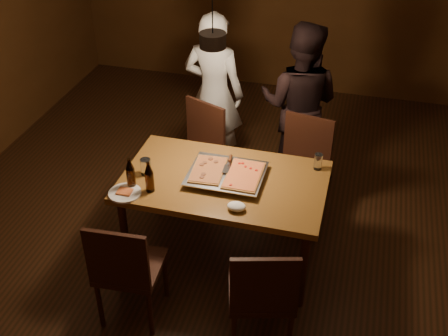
% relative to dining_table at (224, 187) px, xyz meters
% --- Properties ---
extents(room_shell, '(6.00, 6.00, 6.00)m').
position_rel_dining_table_xyz_m(room_shell, '(-0.12, 0.16, 0.72)').
color(room_shell, '#351A0E').
rests_on(room_shell, ground).
extents(dining_table, '(1.50, 0.90, 0.75)m').
position_rel_dining_table_xyz_m(dining_table, '(0.00, 0.00, 0.00)').
color(dining_table, brown).
rests_on(dining_table, floor).
extents(chair_far_left, '(0.55, 0.55, 0.49)m').
position_rel_dining_table_xyz_m(chair_far_left, '(-0.44, 0.76, -0.14)').
color(chair_far_left, '#38190F').
rests_on(chair_far_left, floor).
extents(chair_far_right, '(0.49, 0.49, 0.49)m').
position_rel_dining_table_xyz_m(chair_far_right, '(0.49, 0.74, -0.14)').
color(chair_far_right, '#38190F').
rests_on(chair_far_right, floor).
extents(chair_near_left, '(0.45, 0.45, 0.49)m').
position_rel_dining_table_xyz_m(chair_near_left, '(-0.46, -0.81, -0.14)').
color(chair_near_left, '#38190F').
rests_on(chair_near_left, floor).
extents(chair_near_right, '(0.52, 0.52, 0.49)m').
position_rel_dining_table_xyz_m(chair_near_right, '(0.47, -0.79, -0.14)').
color(chair_near_right, '#38190F').
rests_on(chair_near_right, floor).
extents(pizza_tray, '(0.56, 0.46, 0.05)m').
position_rel_dining_table_xyz_m(pizza_tray, '(0.01, 0.02, 0.10)').
color(pizza_tray, silver).
rests_on(pizza_tray, dining_table).
extents(pizza_meat, '(0.25, 0.38, 0.02)m').
position_rel_dining_table_xyz_m(pizza_meat, '(-0.12, 0.01, 0.13)').
color(pizza_meat, maroon).
rests_on(pizza_meat, pizza_tray).
extents(pizza_cheese, '(0.25, 0.39, 0.02)m').
position_rel_dining_table_xyz_m(pizza_cheese, '(0.15, 0.01, 0.13)').
color(pizza_cheese, gold).
rests_on(pizza_cheese, pizza_tray).
extents(spatula, '(0.13, 0.25, 0.04)m').
position_rel_dining_table_xyz_m(spatula, '(0.02, 0.05, 0.14)').
color(spatula, silver).
rests_on(spatula, pizza_tray).
extents(beer_bottle_a, '(0.06, 0.06, 0.24)m').
position_rel_dining_table_xyz_m(beer_bottle_a, '(-0.62, -0.26, 0.19)').
color(beer_bottle_a, black).
rests_on(beer_bottle_a, dining_table).
extents(beer_bottle_b, '(0.06, 0.06, 0.24)m').
position_rel_dining_table_xyz_m(beer_bottle_b, '(-0.47, -0.27, 0.19)').
color(beer_bottle_b, black).
rests_on(beer_bottle_b, dining_table).
extents(water_glass_left, '(0.08, 0.08, 0.13)m').
position_rel_dining_table_xyz_m(water_glass_left, '(-0.58, -0.08, 0.14)').
color(water_glass_left, silver).
rests_on(water_glass_left, dining_table).
extents(water_glass_right, '(0.06, 0.06, 0.13)m').
position_rel_dining_table_xyz_m(water_glass_right, '(0.65, 0.32, 0.14)').
color(water_glass_right, silver).
rests_on(water_glass_right, dining_table).
extents(plate_slice, '(0.23, 0.23, 0.03)m').
position_rel_dining_table_xyz_m(plate_slice, '(-0.63, -0.36, 0.08)').
color(plate_slice, white).
rests_on(plate_slice, dining_table).
extents(napkin, '(0.13, 0.10, 0.05)m').
position_rel_dining_table_xyz_m(napkin, '(0.18, -0.32, 0.10)').
color(napkin, white).
rests_on(napkin, dining_table).
extents(diner_white, '(0.59, 0.41, 1.56)m').
position_rel_dining_table_xyz_m(diner_white, '(-0.43, 1.25, 0.10)').
color(diner_white, silver).
rests_on(diner_white, floor).
extents(diner_dark, '(0.80, 0.65, 1.54)m').
position_rel_dining_table_xyz_m(diner_dark, '(0.36, 1.27, 0.09)').
color(diner_dark, black).
rests_on(diner_dark, floor).
extents(pendant_lamp, '(0.18, 0.18, 1.10)m').
position_rel_dining_table_xyz_m(pendant_lamp, '(-0.12, 0.16, 1.08)').
color(pendant_lamp, black).
rests_on(pendant_lamp, ceiling).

